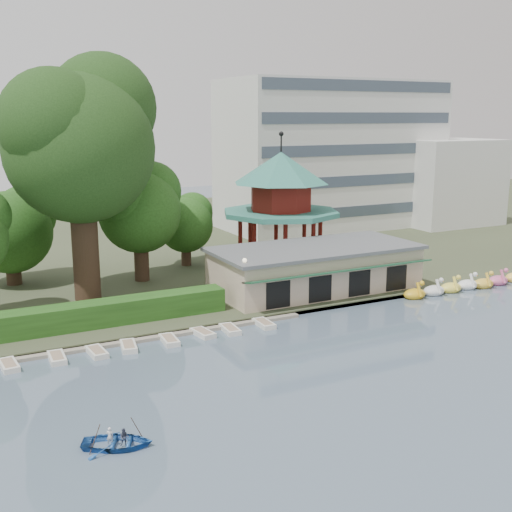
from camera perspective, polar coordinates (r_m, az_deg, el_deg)
ground_plane at (r=36.08m, az=10.51°, el=-13.66°), size 220.00×220.00×0.00m
shore at (r=81.53m, az=-12.20°, el=1.14°), size 220.00×70.00×0.40m
embankment at (r=49.77m, az=-1.69°, el=-5.84°), size 220.00×0.60×0.30m
dock at (r=46.15m, az=-15.36°, el=-7.83°), size 34.00×1.60×0.24m
boathouse at (r=57.77m, az=5.29°, el=-1.02°), size 18.60×9.39×3.90m
pavilion at (r=66.36m, az=2.21°, el=5.25°), size 12.40×12.40×13.50m
office_building at (r=91.49m, az=8.42°, el=8.51°), size 38.00×18.00×20.00m
hedge at (r=48.44m, az=-19.74°, el=-5.68°), size 30.00×2.00×1.80m
lamp_post at (r=50.98m, az=-1.01°, el=-1.66°), size 0.36×0.36×4.28m
big_tree at (r=54.86m, az=-15.35°, el=10.31°), size 13.43×12.52×20.55m
small_trees at (r=58.68m, az=-19.42°, el=2.30°), size 39.61×16.87×11.13m
swan_boats at (r=63.76m, az=19.63°, el=-2.25°), size 20.00×2.16×1.92m
moored_rowboats at (r=44.67m, az=-15.92°, el=-8.46°), size 30.03×2.75×0.36m
rowboat_with_passengers at (r=32.84m, az=-12.24°, el=-15.53°), size 5.74×5.08×2.01m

